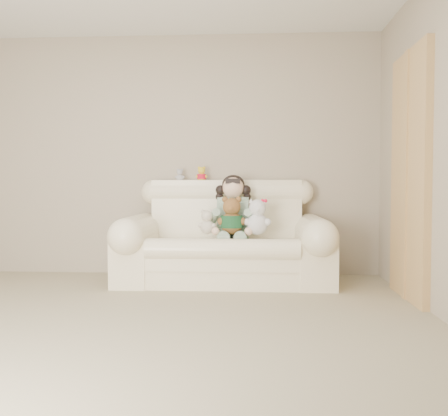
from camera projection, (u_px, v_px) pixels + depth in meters
floor at (103, 346)px, 2.94m from camera, size 5.00×5.00×0.00m
wall_back at (171, 155)px, 5.38m from camera, size 4.50×0.00×4.50m
sofa at (225, 231)px, 4.87m from camera, size 2.10×0.95×1.03m
door_panel at (410, 176)px, 4.15m from camera, size 0.06×0.90×2.10m
seated_child at (233, 207)px, 4.93m from camera, size 0.41×0.50×0.67m
brown_teddy at (232, 212)px, 4.72m from camera, size 0.29×0.23×0.43m
white_cat at (257, 213)px, 4.70m from camera, size 0.31×0.27×0.41m
cream_teddy at (207, 220)px, 4.74m from camera, size 0.20×0.17×0.28m
yellow_mini_bear at (202, 173)px, 5.20m from camera, size 0.13×0.10×0.19m
grey_mini_plush at (180, 174)px, 5.24m from camera, size 0.12×0.11×0.16m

